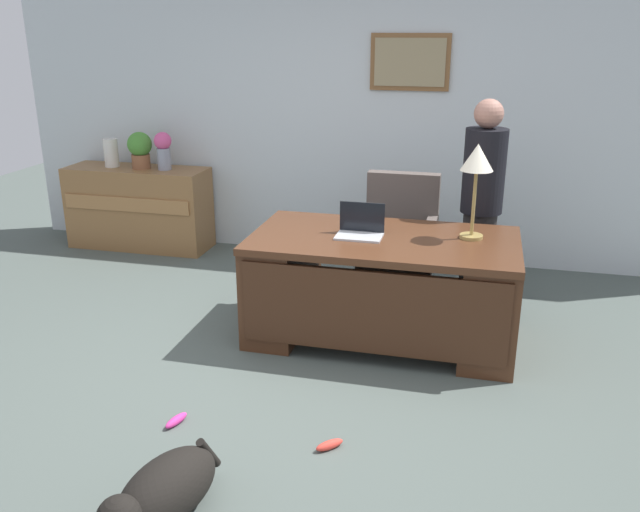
% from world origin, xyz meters
% --- Properties ---
extents(ground_plane, '(12.00, 12.00, 0.00)m').
position_xyz_m(ground_plane, '(0.00, 0.00, 0.00)').
color(ground_plane, '#4C5651').
extents(back_wall, '(7.00, 0.16, 2.70)m').
position_xyz_m(back_wall, '(0.00, 2.60, 1.35)').
color(back_wall, silver).
rests_on(back_wall, ground_plane).
extents(desk, '(1.86, 1.00, 0.77)m').
position_xyz_m(desk, '(0.50, 0.72, 0.42)').
color(desk, '#4C2B19').
rests_on(desk, ground_plane).
extents(credenza, '(1.43, 0.50, 0.82)m').
position_xyz_m(credenza, '(-2.23, 2.25, 0.41)').
color(credenza, olive).
rests_on(credenza, ground_plane).
extents(armchair, '(0.60, 0.59, 1.01)m').
position_xyz_m(armchair, '(0.51, 1.59, 0.46)').
color(armchair, '#564C47').
rests_on(armchair, ground_plane).
extents(person_standing, '(0.32, 0.32, 1.66)m').
position_xyz_m(person_standing, '(1.15, 1.50, 0.85)').
color(person_standing, '#262323').
rests_on(person_standing, ground_plane).
extents(dog_lying, '(0.46, 0.72, 0.30)m').
position_xyz_m(dog_lying, '(-0.17, -1.39, 0.16)').
color(dog_lying, black).
rests_on(dog_lying, ground_plane).
extents(laptop, '(0.32, 0.22, 0.22)m').
position_xyz_m(laptop, '(0.34, 0.75, 0.82)').
color(laptop, '#B2B5BA').
rests_on(laptop, desk).
extents(desk_lamp, '(0.22, 0.22, 0.66)m').
position_xyz_m(desk_lamp, '(1.09, 0.88, 1.29)').
color(desk_lamp, '#9E8447').
rests_on(desk_lamp, desk).
extents(vase_with_flowers, '(0.17, 0.17, 0.37)m').
position_xyz_m(vase_with_flowers, '(-1.91, 2.25, 1.03)').
color(vase_with_flowers, '#8D94A7').
rests_on(vase_with_flowers, credenza).
extents(vase_empty, '(0.14, 0.14, 0.28)m').
position_xyz_m(vase_empty, '(-2.49, 2.25, 0.96)').
color(vase_empty, silver).
rests_on(vase_empty, credenza).
extents(potted_plant, '(0.24, 0.24, 0.36)m').
position_xyz_m(potted_plant, '(-2.16, 2.25, 1.02)').
color(potted_plant, brown).
rests_on(potted_plant, credenza).
extents(dog_toy_bone, '(0.10, 0.18, 0.05)m').
position_xyz_m(dog_toy_bone, '(-0.46, -0.66, 0.03)').
color(dog_toy_bone, '#D8338C').
rests_on(dog_toy_bone, ground_plane).
extents(dog_toy_plush, '(0.15, 0.15, 0.05)m').
position_xyz_m(dog_toy_plush, '(0.45, -0.67, 0.03)').
color(dog_toy_plush, '#E53F33').
rests_on(dog_toy_plush, ground_plane).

